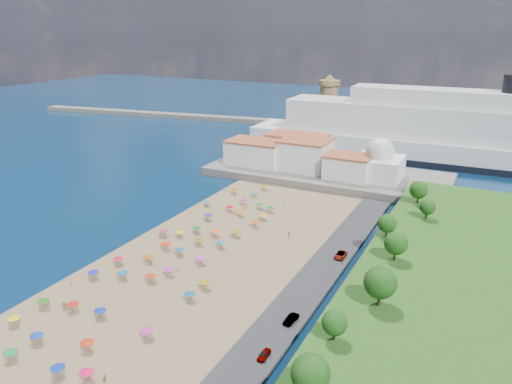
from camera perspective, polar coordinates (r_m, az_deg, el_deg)
The scene contains 12 objects.
ground at distance 134.59m, azimuth -6.34°, elevation -6.06°, with size 700.00×700.00×0.00m, color #071938.
terrace at distance 192.09m, azimuth 8.05°, elevation 2.03°, with size 90.00×36.00×3.00m, color #59544C.
jetty at distance 231.11m, azimuth 5.70°, elevation 4.92°, with size 18.00×70.00×2.40m, color #59544C.
breakwater at distance 315.46m, azimuth -8.22°, elevation 8.57°, with size 200.00×7.00×2.60m, color #59544C.
waterfront_buildings at distance 195.28m, azimuth 4.56°, elevation 4.38°, with size 57.00×29.00×11.00m.
domed_building at distance 183.13m, azimuth 13.88°, elevation 3.26°, with size 16.00×16.00×15.00m.
fortress at distance 257.55m, azimuth 8.18°, elevation 7.50°, with size 40.00×40.00×32.40m.
cruise_ship at distance 223.56m, azimuth 20.92°, elevation 5.89°, with size 171.53×30.09×37.38m.
beach_parasols at distance 126.98m, azimuth -9.36°, elevation -6.72°, with size 30.07×116.63×2.20m.
beachgoers at distance 130.46m, azimuth -9.01°, elevation -6.48°, with size 38.69×97.63×1.87m.
parked_cars at distance 111.90m, azimuth 6.84°, elevation -10.76°, with size 2.33×48.22×1.38m.
hillside_trees at distance 105.32m, azimuth 13.82°, elevation -7.83°, with size 14.21×104.06×7.93m.
Camera 1 is at (67.57, -101.86, 56.34)m, focal length 35.00 mm.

